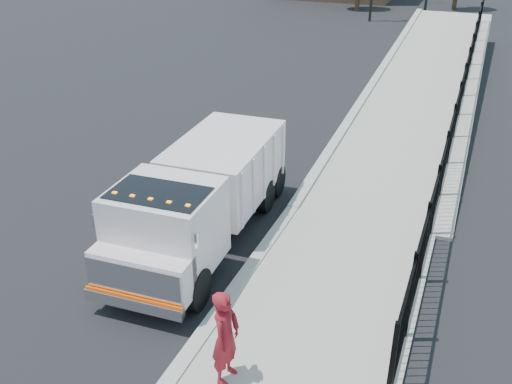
% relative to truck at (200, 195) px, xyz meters
% --- Properties ---
extents(ground, '(120.00, 120.00, 0.00)m').
position_rel_truck_xyz_m(ground, '(1.56, -1.73, -1.29)').
color(ground, black).
rests_on(ground, ground).
extents(curb, '(0.30, 12.00, 0.16)m').
position_rel_truck_xyz_m(curb, '(1.56, -3.73, -1.21)').
color(curb, '#ADAAA3').
rests_on(curb, ground).
extents(ramp, '(3.95, 24.06, 3.19)m').
position_rel_truck_xyz_m(ramp, '(3.68, 14.27, -1.29)').
color(ramp, '#9E998E').
rests_on(ramp, ground).
extents(iron_fence, '(0.10, 28.00, 1.80)m').
position_rel_truck_xyz_m(iron_fence, '(5.11, 10.27, -0.39)').
color(iron_fence, black).
rests_on(iron_fence, ground).
extents(truck, '(2.46, 6.80, 2.30)m').
position_rel_truck_xyz_m(truck, '(0.00, 0.00, 0.00)').
color(truck, black).
rests_on(truck, ground).
extents(worker, '(0.44, 0.66, 1.76)m').
position_rel_truck_xyz_m(worker, '(2.44, -3.94, -0.30)').
color(worker, maroon).
rests_on(worker, sidewalk).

